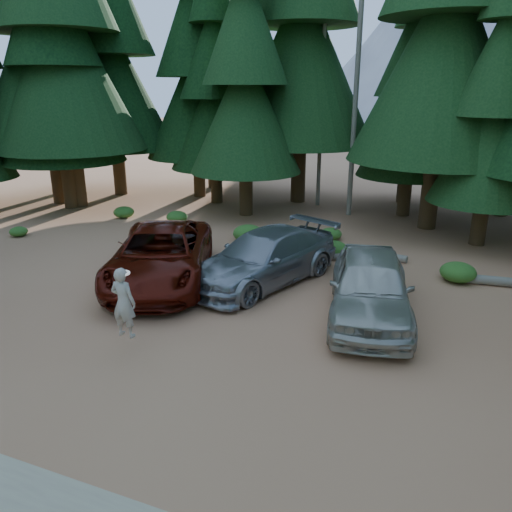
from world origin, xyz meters
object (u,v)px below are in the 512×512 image
object	(u,v)px
silver_minivan_center	(264,258)
log_left	(292,252)
frisbee_player	(123,302)
red_pickup	(161,255)
log_mid	(365,252)
silver_minivan_right	(370,286)

from	to	relation	value
silver_minivan_center	log_left	xyz separation A→B (m)	(0.06, 2.84, -0.69)
silver_minivan_center	log_left	world-z (taller)	silver_minivan_center
silver_minivan_center	frisbee_player	bearing A→B (deg)	-84.09
red_pickup	log_mid	bearing A→B (deg)	19.28
frisbee_player	log_mid	distance (m)	10.31
silver_minivan_center	frisbee_player	size ratio (longest dim) A/B	3.32
red_pickup	silver_minivan_right	distance (m)	6.78
silver_minivan_right	log_left	size ratio (longest dim) A/B	1.34
silver_minivan_center	frisbee_player	xyz separation A→B (m)	(-1.47, -5.44, 0.45)
red_pickup	frisbee_player	distance (m)	4.61
log_left	log_mid	xyz separation A→B (m)	(2.51, 1.14, -0.01)
silver_minivan_right	log_mid	size ratio (longest dim) A/B	1.63
silver_minivan_right	frisbee_player	world-z (taller)	frisbee_player
silver_minivan_center	red_pickup	bearing A→B (deg)	-138.72
log_left	frisbee_player	bearing A→B (deg)	-104.13
silver_minivan_center	frisbee_player	world-z (taller)	frisbee_player
red_pickup	silver_minivan_right	size ratio (longest dim) A/B	1.20
red_pickup	log_mid	size ratio (longest dim) A/B	1.96
silver_minivan_right	silver_minivan_center	bearing A→B (deg)	148.22
log_left	log_mid	bearing A→B (deg)	20.81
silver_minivan_center	silver_minivan_right	distance (m)	3.87
silver_minivan_right	log_left	xyz separation A→B (m)	(-3.56, 4.21, -0.77)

